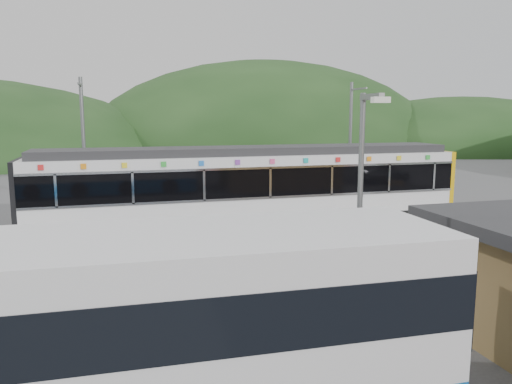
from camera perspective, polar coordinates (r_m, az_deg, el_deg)
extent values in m
plane|color=#4C4C4F|center=(18.31, 2.66, -7.80)|extent=(120.00, 120.00, 0.00)
ellipsoid|color=#1E3D19|center=(74.05, 1.13, 4.74)|extent=(52.00, 39.00, 26.00)
ellipsoid|color=#1E3D19|center=(82.25, 22.20, 4.50)|extent=(44.00, 33.00, 16.00)
cube|color=#9E9E99|center=(21.32, -0.16, -4.99)|extent=(26.00, 3.20, 0.30)
cube|color=yellow|center=(20.07, 0.85, -5.40)|extent=(26.00, 0.10, 0.01)
cube|color=black|center=(23.16, -15.10, -3.80)|extent=(3.20, 2.20, 0.56)
cube|color=black|center=(26.17, 12.19, -2.26)|extent=(3.20, 2.20, 0.56)
cube|color=silver|center=(23.83, -0.60, -1.33)|extent=(20.00, 2.90, 0.92)
cube|color=black|center=(23.65, -0.61, 1.50)|extent=(20.00, 2.96, 1.45)
cube|color=silver|center=(22.32, 0.41, -0.69)|extent=(20.00, 0.05, 0.10)
cube|color=silver|center=(22.14, 0.42, 2.76)|extent=(20.00, 0.05, 0.10)
cube|color=silver|center=(23.55, -0.61, 3.79)|extent=(20.00, 2.90, 0.45)
cube|color=#2D2D30|center=(23.52, -0.61, 4.77)|extent=(19.40, 2.50, 0.36)
cube|color=#E1AB0B|center=(28.09, 19.74, 1.47)|extent=(0.24, 2.92, 3.00)
cube|color=black|center=(23.21, -25.42, -0.31)|extent=(0.20, 2.92, 3.00)
cube|color=silver|center=(21.47, -21.92, 0.11)|extent=(0.10, 0.05, 1.35)
cube|color=silver|center=(21.36, -13.90, 0.45)|extent=(0.10, 0.05, 1.35)
cube|color=silver|center=(21.66, -5.95, 0.78)|extent=(0.10, 0.05, 1.35)
cube|color=silver|center=(22.37, 1.64, 1.07)|extent=(0.10, 0.05, 1.35)
cube|color=silver|center=(23.44, 8.66, 1.33)|extent=(0.10, 0.05, 1.35)
cube|color=silver|center=(24.83, 14.97, 1.55)|extent=(0.10, 0.05, 1.35)
cube|color=silver|center=(26.19, 19.68, 1.69)|extent=(0.10, 0.05, 1.35)
cube|color=red|center=(21.43, -23.39, 2.59)|extent=(0.22, 0.04, 0.22)
cube|color=orange|center=(21.28, -19.12, 2.79)|extent=(0.22, 0.04, 0.22)
cube|color=yellow|center=(21.24, -14.80, 2.97)|extent=(0.22, 0.04, 0.22)
cube|color=green|center=(21.33, -10.50, 3.14)|extent=(0.22, 0.04, 0.22)
cube|color=blue|center=(21.54, -6.25, 3.29)|extent=(0.22, 0.04, 0.22)
cube|color=purple|center=(21.86, -2.11, 3.41)|extent=(0.22, 0.04, 0.22)
cube|color=#E54C8C|center=(22.30, 1.89, 3.52)|extent=(0.22, 0.04, 0.22)
cube|color=#19A5A5|center=(22.83, 5.73, 3.60)|extent=(0.22, 0.04, 0.22)
cube|color=red|center=(23.47, 9.37, 3.67)|extent=(0.22, 0.04, 0.22)
cube|color=orange|center=(24.19, 12.81, 3.72)|extent=(0.22, 0.04, 0.22)
cube|color=yellow|center=(25.00, 16.04, 3.75)|extent=(0.22, 0.04, 0.22)
cube|color=green|center=(25.88, 19.05, 3.77)|extent=(0.22, 0.04, 0.22)
cylinder|color=slate|center=(25.33, -19.05, 4.40)|extent=(0.18, 0.18, 7.00)
cube|color=slate|center=(24.51, -19.52, 11.51)|extent=(0.08, 1.80, 0.08)
cylinder|color=slate|center=(28.26, 10.69, 5.13)|extent=(0.18, 0.18, 7.00)
cube|color=slate|center=(27.53, 11.63, 11.47)|extent=(0.08, 1.80, 0.08)
cube|color=silver|center=(8.68, -20.59, -17.55)|extent=(12.40, 3.16, 0.90)
cube|color=black|center=(8.33, -20.93, -11.99)|extent=(12.40, 3.20, 0.90)
cube|color=silver|center=(8.10, -21.21, -7.17)|extent=(12.40, 3.16, 0.56)
cylinder|color=black|center=(9.63, 7.76, -20.67)|extent=(1.09, 2.95, 1.01)
cylinder|color=slate|center=(11.35, 11.71, -3.49)|extent=(0.12, 0.12, 5.69)
cube|color=slate|center=(10.73, 13.24, 10.56)|extent=(0.19, 0.96, 0.12)
cube|color=silver|center=(10.35, 14.39, 10.17)|extent=(0.36, 0.21, 0.12)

